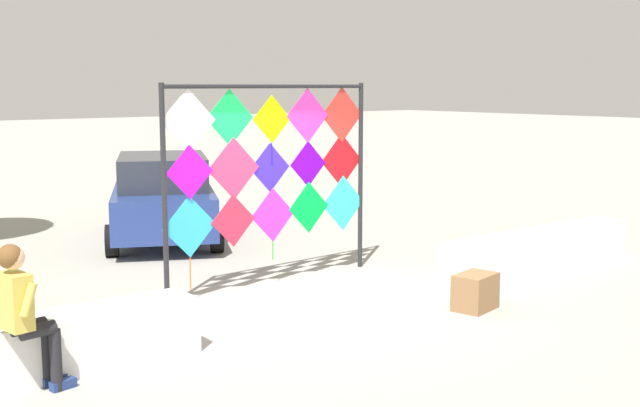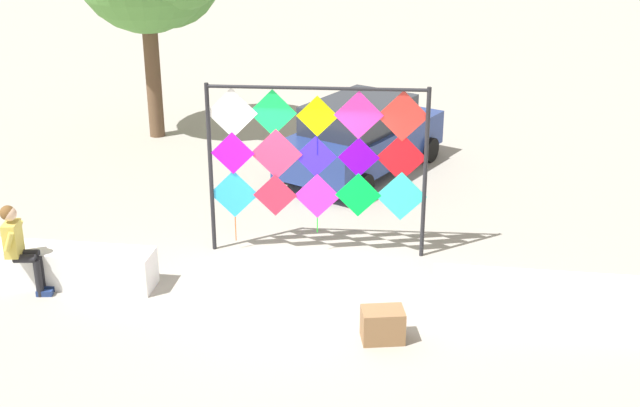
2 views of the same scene
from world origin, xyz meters
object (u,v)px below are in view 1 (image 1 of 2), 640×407
(seated_vendor, at_px, (24,307))
(cardboard_box_large, at_px, (475,292))
(kite_display_rack, at_px, (272,163))
(parked_car, at_px, (163,197))

(seated_vendor, height_order, cardboard_box_large, seated_vendor)
(kite_display_rack, bearing_deg, parked_car, 85.11)
(seated_vendor, bearing_deg, kite_display_rack, 26.36)
(kite_display_rack, height_order, seated_vendor, kite_display_rack)
(kite_display_rack, bearing_deg, seated_vendor, -153.64)
(kite_display_rack, bearing_deg, cardboard_box_large, -64.24)
(seated_vendor, bearing_deg, parked_car, 53.53)
(kite_display_rack, xyz_separation_m, parked_car, (0.35, 4.06, -0.96))
(seated_vendor, height_order, parked_car, parked_car)
(kite_display_rack, xyz_separation_m, cardboard_box_large, (1.29, -2.67, -1.52))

